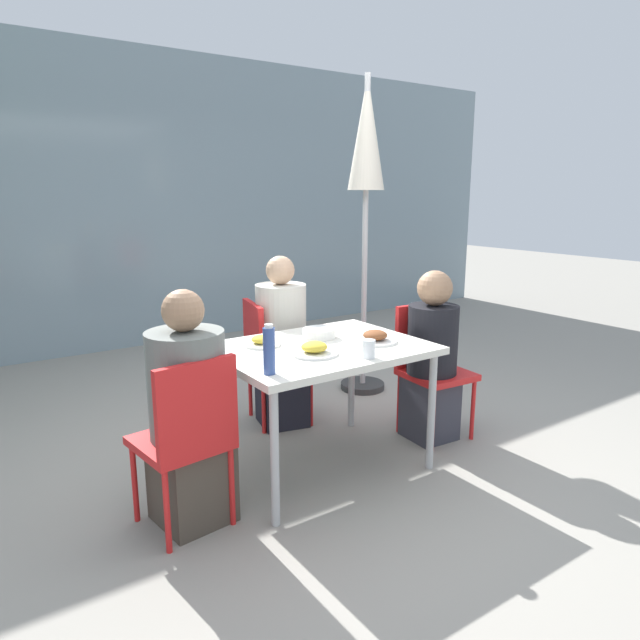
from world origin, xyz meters
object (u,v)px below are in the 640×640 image
chair_right (429,360)px  chair_far (268,353)px  person_right (432,360)px  closed_umbrella (366,162)px  person_left (189,417)px  person_far (281,347)px  chair_left (188,431)px  bottle (269,350)px  drinking_cup (369,349)px  salad_bowl (319,333)px

chair_right → chair_far: 1.10m
person_right → closed_umbrella: bearing=-99.1°
person_left → chair_right: 1.73m
chair_right → person_right: (-0.06, -0.08, 0.02)m
chair_far → chair_right: bearing=59.7°
person_right → chair_right: bearing=-121.9°
person_far → chair_far: bearing=-121.9°
chair_left → person_left: bearing=58.1°
chair_right → chair_far: same height
chair_right → bottle: (-1.38, -0.30, 0.35)m
chair_far → person_right: bearing=54.9°
person_left → bottle: person_left is taller
drinking_cup → chair_right: bearing=23.5°
drinking_cup → salad_bowl: bearing=86.9°
person_left → drinking_cup: (0.91, -0.24, 0.25)m
chair_left → bottle: size_ratio=3.55×
salad_bowl → bottle: bearing=-143.3°
chair_left → chair_far: (0.96, 0.94, 0.00)m
person_right → salad_bowl: size_ratio=5.62×
chair_left → closed_umbrella: 2.60m
person_right → closed_umbrella: (0.24, 1.00, 1.29)m
person_left → closed_umbrella: closed_umbrella is taller
chair_left → person_far: (1.03, 0.88, 0.05)m
person_left → person_right: person_left is taller
closed_umbrella → bottle: closed_umbrella is taller
closed_umbrella → person_far: bearing=-165.0°
chair_left → chair_right: (1.76, 0.20, 0.00)m
chair_right → person_right: 0.10m
person_far → salad_bowl: 0.58m
closed_umbrella → chair_far: bearing=-169.6°
person_left → chair_far: size_ratio=1.34×
chair_left → drinking_cup: chair_left is taller
chair_right → person_far: person_far is taller
chair_far → drinking_cup: bearing=12.0°
chair_far → closed_umbrella: closed_umbrella is taller
chair_right → drinking_cup: (-0.81, -0.35, 0.28)m
chair_left → drinking_cup: bearing=-16.1°
person_right → person_far: bearing=-43.6°
closed_umbrella → person_left: bearing=-151.4°
person_far → salad_bowl: size_ratio=5.95×
chair_far → person_far: size_ratio=0.73×
closed_umbrella → bottle: (-1.56, -1.22, -0.96)m
person_left → drinking_cup: person_left is taller
chair_right → salad_bowl: bearing=-6.0°
bottle → chair_right: bearing=12.2°
person_left → chair_left: bearing=-121.9°
person_left → bottle: 0.50m
chair_left → bottle: bottle is taller
person_far → drinking_cup: bearing=8.2°
drinking_cup → salad_bowl: (0.03, 0.50, -0.02)m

